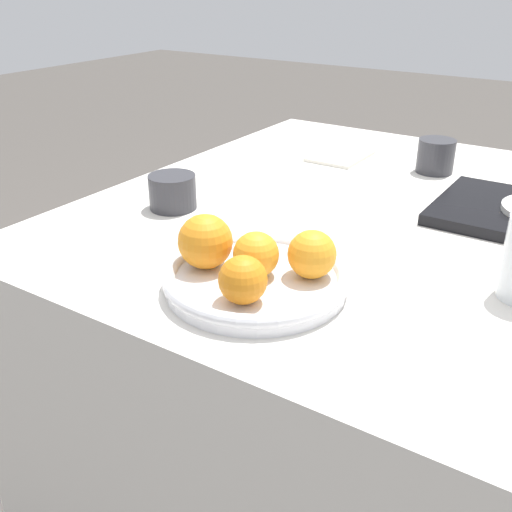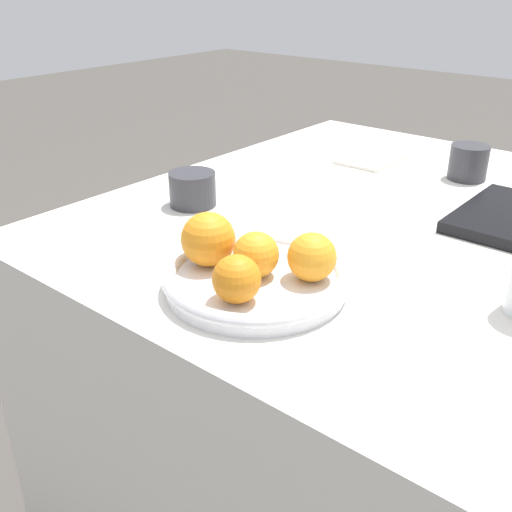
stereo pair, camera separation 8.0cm
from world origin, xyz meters
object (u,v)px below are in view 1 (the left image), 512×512
Objects in this scene: fruit_platter at (256,279)px; cup_1 at (436,156)px; cup_3 at (173,192)px; orange_2 at (243,280)px; orange_1 at (312,254)px; orange_3 at (205,241)px; orange_0 at (256,254)px; napkin at (340,156)px.

cup_1 reaches higher than fruit_platter.
cup_1 is 0.91× the size of cup_3.
orange_2 is (0.03, -0.07, 0.04)m from fruit_platter.
orange_1 is 0.86× the size of orange_3.
orange_0 reaches higher than cup_1.
fruit_platter is 1.75× the size of napkin.
orange_0 is at bearing -148.81° from orange_1.
fruit_platter is 0.04m from orange_0.
fruit_platter is at bearing -93.19° from cup_1.
orange_3 is 0.66m from napkin.
orange_3 is at bearing -167.90° from orange_0.
cup_3 is (-0.29, 0.17, -0.02)m from orange_0.
orange_3 is 0.67m from cup_1.
fruit_platter is at bearing -30.38° from cup_3.
fruit_platter is at bearing 88.91° from orange_0.
cup_1 reaches higher than cup_3.
orange_1 reaches higher than cup_3.
orange_2 reaches higher than napkin.
orange_3 is 0.52× the size of napkin.
orange_3 is at bearing 151.89° from orange_2.
fruit_platter is 0.65m from napkin.
fruit_platter is at bearing 110.41° from orange_2.
napkin is (0.11, 0.46, -0.03)m from cup_3.
fruit_platter is at bearing -148.81° from orange_1.
orange_0 is 0.80× the size of cup_1.
orange_0 reaches higher than napkin.
napkin is at bearing -176.08° from cup_1.
orange_1 is at bearing 31.19° from fruit_platter.
orange_2 is 0.40m from cup_3.
cup_3 is (-0.29, 0.17, 0.02)m from fruit_platter.
cup_3 reaches higher than fruit_platter.
orange_2 is at bearing -73.55° from napkin.
orange_3 reaches higher than cup_3.
orange_0 is at bearing -30.39° from cup_3.
cup_3 is at bearing 149.62° from fruit_platter.
fruit_platter is 3.88× the size of orange_1.
fruit_platter is 2.98× the size of cup_3.
orange_1 is at bearing 21.64° from orange_3.
napkin is (-0.11, 0.64, -0.06)m from orange_3.
orange_3 reaches higher than cup_1.
orange_0 is 0.64m from cup_1.
orange_2 is (0.03, -0.07, -0.00)m from orange_0.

